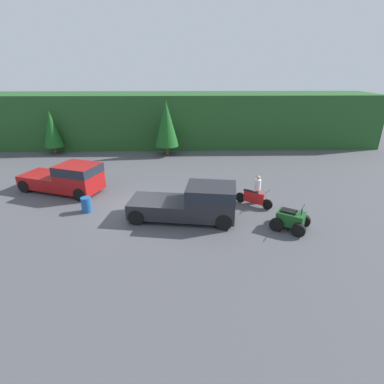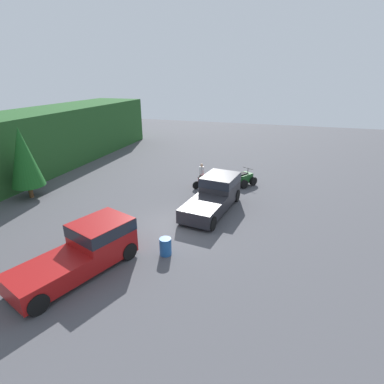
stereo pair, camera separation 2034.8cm
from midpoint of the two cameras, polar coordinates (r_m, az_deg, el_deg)
ground_plane at (r=14.69m, az=-36.54°, el=-16.26°), size 80.00×80.00×0.00m
tree_mid_left at (r=23.83m, az=-53.65°, el=0.40°), size 2.21×2.21×5.02m
pickup_truck_red at (r=15.00m, az=-60.31°, el=-18.21°), size 5.89×3.85×1.99m
pickup_truck_second at (r=14.72m, az=-24.96°, el=-8.84°), size 5.92×2.95×1.99m
dirt_bike at (r=18.35m, az=-21.27°, el=-4.22°), size 1.96×1.49×1.13m
quad_atv at (r=17.80m, az=-11.61°, el=-3.73°), size 2.23×2.10×1.30m
rider_person at (r=18.56m, az=-21.87°, el=-2.35°), size 0.46×0.46×1.77m
steel_barrel at (r=13.10m, az=-47.38°, el=-21.79°), size 0.58×0.58×0.88m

